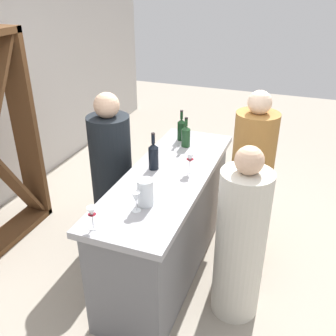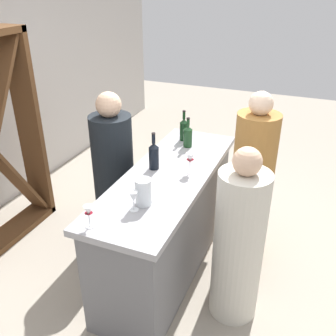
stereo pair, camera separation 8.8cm
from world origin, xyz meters
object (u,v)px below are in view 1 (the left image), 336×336
Objects in this scene: water_pitcher at (145,192)px; person_server_behind at (112,176)px; wine_bottle_leftmost_near_black at (153,155)px; wine_bottle_second_left_olive_green at (186,136)px; wine_glass_near_center at (136,198)px; wine_glass_near_left at (190,159)px; person_center_guest at (240,243)px; wine_glass_near_right at (92,213)px; person_left_guest at (250,186)px; wine_bottle_center_dark_green at (181,129)px.

water_pitcher is 1.04m from person_server_behind.
wine_bottle_second_left_olive_green is at bearing -11.03° from wine_bottle_leftmost_near_black.
wine_glass_near_center is 0.10m from water_pitcher.
wine_glass_near_center is at bearing -168.18° from wine_bottle_leftmost_near_black.
person_center_guest reaches higher than wine_glass_near_left.
person_left_guest is (1.28, -0.79, -0.33)m from wine_glass_near_right.
wine_bottle_leftmost_near_black is 0.63m from wine_glass_near_center.
person_server_behind is (0.51, 1.32, 0.04)m from person_center_guest.
wine_bottle_center_dark_green is 1.28m from wine_glass_near_center.
wine_glass_near_left is at bearing -80.63° from wine_bottle_leftmost_near_black.
person_left_guest is 1.12× the size of person_center_guest.
wine_bottle_leftmost_near_black is 0.54m from wine_bottle_second_left_olive_green.
wine_glass_near_left is at bearing -14.03° from wine_glass_near_center.
wine_bottle_leftmost_near_black is 1.64× the size of water_pitcher.
water_pitcher is (-0.57, 0.14, -0.02)m from wine_glass_near_left.
person_center_guest is (0.30, -0.68, -0.41)m from wine_glass_near_center.
person_center_guest is (-0.98, -0.79, -0.42)m from wine_bottle_center_dark_green.
wine_bottle_center_dark_green is at bearing 24.74° from wine_glass_near_left.
wine_glass_near_left is at bearing -155.26° from wine_bottle_center_dark_green.
wine_glass_near_left is 0.88× the size of water_pitcher.
wine_bottle_center_dark_green is (0.13, 0.09, 0.01)m from wine_bottle_second_left_olive_green.
person_server_behind is at bearing 79.91° from wine_glass_near_left.
wine_bottle_leftmost_near_black reaches higher than wine_bottle_second_left_olive_green.
wine_bottle_leftmost_near_black is 0.30m from wine_glass_near_left.
wine_bottle_center_dark_green reaches higher than wine_glass_near_center.
water_pitcher reaches higher than wine_glass_near_left.
person_center_guest is (-0.37, -0.51, -0.43)m from wine_glass_near_left.
person_center_guest reaches higher than wine_glass_near_center.
wine_bottle_leftmost_near_black reaches higher than wine_glass_near_left.
person_left_guest reaches higher than wine_bottle_second_left_olive_green.
wine_glass_near_center is 0.10× the size of person_center_guest.
wine_bottle_center_dark_green reaches higher than water_pitcher.
person_server_behind is (0.81, 0.64, -0.37)m from wine_glass_near_center.
person_center_guest is (0.20, -0.65, -0.40)m from water_pitcher.
wine_bottle_second_left_olive_green is at bearing 1.31° from wine_glass_near_center.
person_left_guest is at bearing -62.71° from wine_bottle_leftmost_near_black.
wine_glass_near_right is 0.11× the size of person_center_guest.
person_server_behind reaches higher than wine_bottle_leftmost_near_black.
wine_bottle_leftmost_near_black reaches higher than water_pitcher.
wine_bottle_leftmost_near_black is at bearing -16.02° from person_server_behind.
wine_glass_near_right reaches higher than wine_glass_near_center.
person_center_guest is at bearing -66.25° from wine_glass_near_center.
water_pitcher is at bearing 166.16° from wine_glass_near_left.
wine_glass_near_right is at bearing 160.25° from wine_glass_near_left.
person_server_behind is (0.71, 0.67, -0.36)m from water_pitcher.
wine_bottle_center_dark_green reaches higher than wine_bottle_second_left_olive_green.
wine_glass_near_left is at bearing -50.60° from person_center_guest.
person_left_guest reaches higher than wine_glass_near_left.
wine_bottle_second_left_olive_green is at bearing -5.85° from wine_glass_near_right.
wine_bottle_center_dark_green is at bearing 46.11° from person_server_behind.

